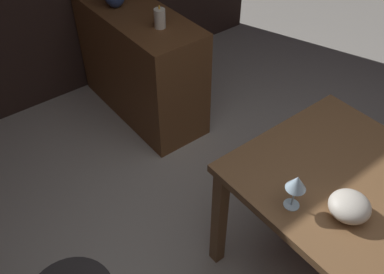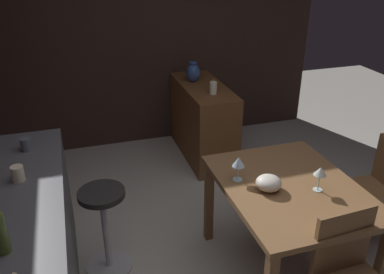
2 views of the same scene
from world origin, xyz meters
name	(u,v)px [view 1 (image 1 of 2)]	position (x,y,z in m)	size (l,w,h in m)	color
dining_table	(364,209)	(0.03, -0.30, 0.64)	(1.11, 0.87, 0.74)	brown
sideboard_cabinet	(141,64)	(1.93, -0.34, 0.41)	(1.10, 0.44, 0.82)	brown
wine_glass_left	(297,184)	(0.20, 0.01, 0.87)	(0.08, 0.08, 0.17)	silver
fruit_bowl	(350,206)	(0.03, -0.13, 0.79)	(0.17, 0.17, 0.10)	beige
pillar_candle_tall	(160,18)	(1.65, -0.35, 0.88)	(0.07, 0.07, 0.15)	white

